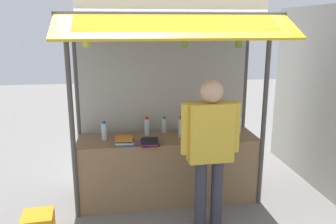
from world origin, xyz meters
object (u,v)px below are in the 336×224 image
(water_bottle_front_right, at_px, (147,127))
(plastic_crate, at_px, (38,224))
(magazine_stack_right, at_px, (125,141))
(banana_bunch_rightmost, at_px, (86,41))
(vendor_person, at_px, (210,142))
(banana_bunch_leftmost, at_px, (185,41))
(magazine_stack_back_right, at_px, (149,142))
(water_bottle_back_left, at_px, (104,131))
(water_bottle_far_left, at_px, (164,125))
(water_bottle_front_left, at_px, (181,127))
(banana_bunch_inner_right, at_px, (239,42))
(water_bottle_rear_center, at_px, (238,125))

(water_bottle_front_right, distance_m, plastic_crate, 1.77)
(magazine_stack_right, bearing_deg, water_bottle_front_right, 45.88)
(banana_bunch_rightmost, height_order, vendor_person, banana_bunch_rightmost)
(banana_bunch_leftmost, bearing_deg, magazine_stack_back_right, 157.50)
(water_bottle_back_left, distance_m, water_bottle_far_left, 0.83)
(water_bottle_front_left, xyz_separation_m, banana_bunch_leftmost, (-0.05, -0.42, 1.14))
(magazine_stack_right, bearing_deg, water_bottle_front_left, 13.06)
(banana_bunch_rightmost, relative_size, vendor_person, 0.14)
(banana_bunch_inner_right, bearing_deg, water_bottle_front_right, 151.33)
(water_bottle_back_left, distance_m, vendor_person, 1.45)
(water_bottle_back_left, relative_size, plastic_crate, 0.72)
(water_bottle_front_right, relative_size, water_bottle_far_left, 1.12)
(water_bottle_rear_center, distance_m, water_bottle_far_left, 1.01)
(water_bottle_rear_center, xyz_separation_m, vendor_person, (-0.61, -0.80, 0.05))
(water_bottle_rear_center, distance_m, magazine_stack_right, 1.57)
(water_bottle_front_left, xyz_separation_m, plastic_crate, (-1.77, -0.63, -0.89))
(banana_bunch_inner_right, bearing_deg, water_bottle_rear_center, 64.81)
(water_bottle_rear_center, xyz_separation_m, water_bottle_front_right, (-1.24, 0.13, -0.01))
(banana_bunch_inner_right, relative_size, banana_bunch_rightmost, 1.12)
(water_bottle_back_left, height_order, banana_bunch_leftmost, banana_bunch_leftmost)
(magazine_stack_right, bearing_deg, magazine_stack_back_right, -13.68)
(water_bottle_front_right, bearing_deg, vendor_person, -56.05)
(water_bottle_back_left, xyz_separation_m, banana_bunch_leftmost, (0.96, -0.45, 1.16))
(magazine_stack_right, bearing_deg, water_bottle_back_left, 140.65)
(water_bottle_back_left, relative_size, water_bottle_front_right, 0.97)
(banana_bunch_inner_right, bearing_deg, magazine_stack_back_right, 170.84)
(water_bottle_rear_center, bearing_deg, water_bottle_front_left, -178.61)
(water_bottle_back_left, xyz_separation_m, water_bottle_rear_center, (1.80, -0.01, 0.01))
(banana_bunch_leftmost, bearing_deg, magazine_stack_right, 161.22)
(water_bottle_far_left, relative_size, magazine_stack_right, 0.83)
(water_bottle_far_left, relative_size, plastic_crate, 0.67)
(magazine_stack_back_right, bearing_deg, banana_bunch_leftmost, -22.50)
(water_bottle_rear_center, height_order, water_bottle_front_right, water_bottle_rear_center)
(banana_bunch_inner_right, height_order, vendor_person, banana_bunch_inner_right)
(banana_bunch_leftmost, distance_m, banana_bunch_rightmost, 1.09)
(water_bottle_rear_center, bearing_deg, magazine_stack_right, -172.85)
(magazine_stack_back_right, xyz_separation_m, plastic_crate, (-1.33, -0.38, -0.79))
(water_bottle_far_left, bearing_deg, water_bottle_front_left, -47.32)
(water_bottle_rear_center, distance_m, vendor_person, 1.01)
(banana_bunch_inner_right, distance_m, banana_bunch_leftmost, 0.64)
(water_bottle_front_left, relative_size, plastic_crate, 0.83)
(water_bottle_back_left, bearing_deg, water_bottle_far_left, 12.74)
(banana_bunch_rightmost, xyz_separation_m, plastic_crate, (-0.64, -0.21, -2.05))
(water_bottle_far_left, bearing_deg, banana_bunch_rightmost, -146.01)
(water_bottle_front_left, bearing_deg, water_bottle_rear_center, 1.39)
(magazine_stack_back_right, xyz_separation_m, banana_bunch_rightmost, (-0.69, -0.17, 1.26))
(water_bottle_back_left, distance_m, magazine_stack_right, 0.34)
(banana_bunch_rightmost, distance_m, plastic_crate, 2.15)
(water_bottle_back_left, height_order, plastic_crate, water_bottle_back_left)
(water_bottle_back_left, xyz_separation_m, magazine_stack_right, (0.25, -0.21, -0.08))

